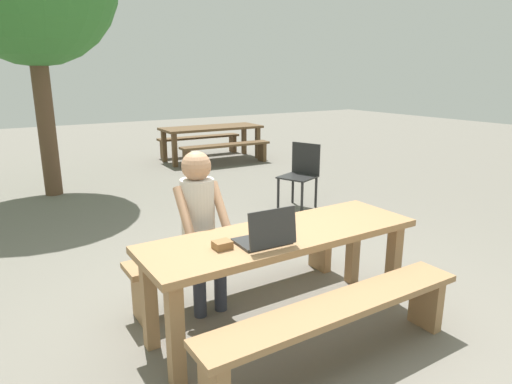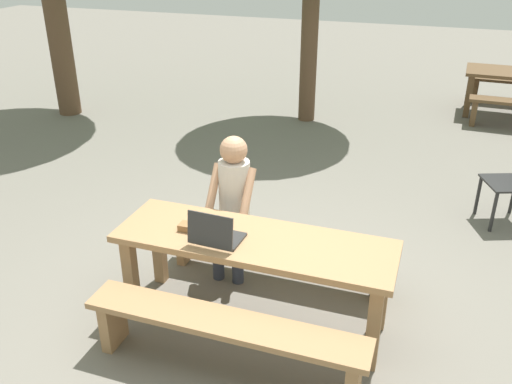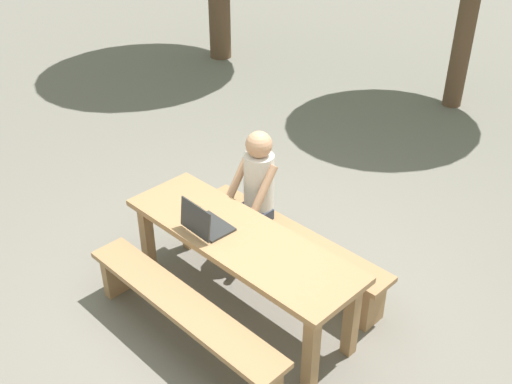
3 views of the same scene
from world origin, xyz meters
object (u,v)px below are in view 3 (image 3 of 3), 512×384
(laptop, at_px, (204,223))
(person_seated, at_px, (256,189))
(picnic_table_front, at_px, (240,247))
(small_pouch, at_px, (192,209))

(laptop, distance_m, person_seated, 0.72)
(picnic_table_front, xyz_separation_m, small_pouch, (-0.52, -0.05, 0.14))
(small_pouch, bearing_deg, laptop, -19.94)
(picnic_table_front, bearing_deg, person_seated, 124.53)
(picnic_table_front, distance_m, laptop, 0.33)
(laptop, bearing_deg, picnic_table_front, -146.61)
(picnic_table_front, height_order, small_pouch, small_pouch)
(picnic_table_front, height_order, laptop, laptop)
(small_pouch, distance_m, person_seated, 0.62)
(laptop, height_order, person_seated, person_seated)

